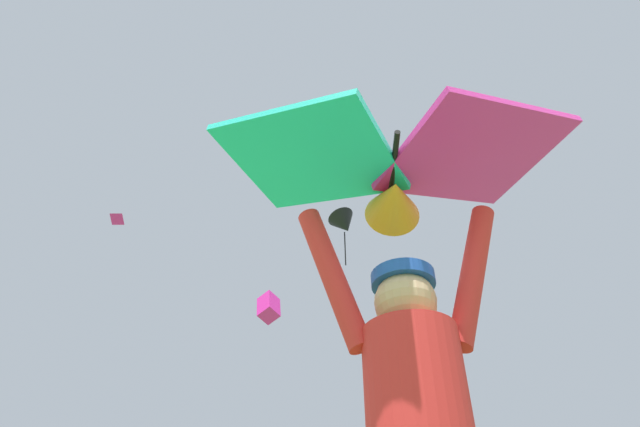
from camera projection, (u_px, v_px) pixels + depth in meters
held_stunt_kite at (392, 170)px, 2.26m from camera, size 1.53×0.99×0.38m
distant_kite_black_high_left at (344, 224)px, 26.23m from camera, size 1.74×1.72×3.23m
distant_kite_magenta_low_left at (269, 307)px, 22.94m from camera, size 1.03×1.40×1.48m
distant_kite_magenta_mid_left at (117, 219)px, 29.65m from camera, size 0.99×0.91×0.50m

